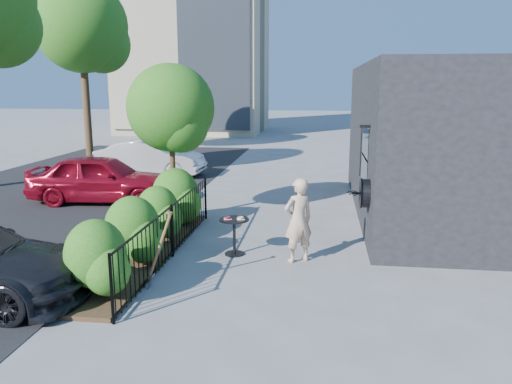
# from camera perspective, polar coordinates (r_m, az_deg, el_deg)

# --- Properties ---
(ground) EXTENTS (120.00, 120.00, 0.00)m
(ground) POSITION_cam_1_polar(r_m,az_deg,el_deg) (10.19, -1.29, -7.73)
(ground) COLOR gray
(ground) RESTS_ON ground
(shop_building) EXTENTS (6.22, 9.00, 4.00)m
(shop_building) POSITION_cam_1_polar(r_m,az_deg,el_deg) (14.60, 23.56, 5.39)
(shop_building) COLOR black
(shop_building) RESTS_ON ground
(fence) EXTENTS (0.05, 6.05, 1.10)m
(fence) POSITION_cam_1_polar(r_m,az_deg,el_deg) (10.34, -9.57, -4.33)
(fence) COLOR black
(fence) RESTS_ON ground
(planting_bed) EXTENTS (1.30, 6.00, 0.08)m
(planting_bed) POSITION_cam_1_polar(r_m,az_deg,el_deg) (10.72, -13.08, -6.81)
(planting_bed) COLOR #382616
(planting_bed) RESTS_ON ground
(shrubs) EXTENTS (1.10, 5.60, 1.24)m
(shrubs) POSITION_cam_1_polar(r_m,az_deg,el_deg) (10.58, -12.56, -3.29)
(shrubs) COLOR #255B14
(shrubs) RESTS_ON ground
(patio_tree) EXTENTS (2.20, 2.20, 3.94)m
(patio_tree) POSITION_cam_1_polar(r_m,az_deg,el_deg) (12.79, -9.49, 8.85)
(patio_tree) COLOR #3F2B19
(patio_tree) RESTS_ON ground
(street) EXTENTS (9.00, 30.00, 0.01)m
(street) POSITION_cam_1_polar(r_m,az_deg,el_deg) (15.47, -26.00, -2.02)
(street) COLOR black
(street) RESTS_ON ground
(street_tree_far) EXTENTS (4.40, 4.40, 8.28)m
(street_tree_far) POSITION_cam_1_polar(r_m,az_deg,el_deg) (26.17, -19.24, 16.89)
(street_tree_far) COLOR #3F2B19
(street_tree_far) RESTS_ON ground
(cafe_table) EXTENTS (0.61, 0.61, 0.82)m
(cafe_table) POSITION_cam_1_polar(r_m,az_deg,el_deg) (10.33, -2.50, -4.36)
(cafe_table) COLOR black
(cafe_table) RESTS_ON ground
(woman) EXTENTS (0.74, 0.67, 1.69)m
(woman) POSITION_cam_1_polar(r_m,az_deg,el_deg) (9.89, 4.87, -3.24)
(woman) COLOR tan
(woman) RESTS_ON ground
(shovel) EXTENTS (0.49, 0.18, 1.42)m
(shovel) POSITION_cam_1_polar(r_m,az_deg,el_deg) (8.78, -11.14, -6.96)
(shovel) COLOR brown
(shovel) RESTS_ON ground
(car_red) EXTENTS (4.38, 2.07, 1.45)m
(car_red) POSITION_cam_1_polar(r_m,az_deg,el_deg) (15.62, -17.24, 1.50)
(car_red) COLOR maroon
(car_red) RESTS_ON ground
(car_silver) EXTENTS (4.22, 1.65, 1.37)m
(car_silver) POSITION_cam_1_polar(r_m,az_deg,el_deg) (19.83, -11.95, 3.83)
(car_silver) COLOR silver
(car_silver) RESTS_ON ground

